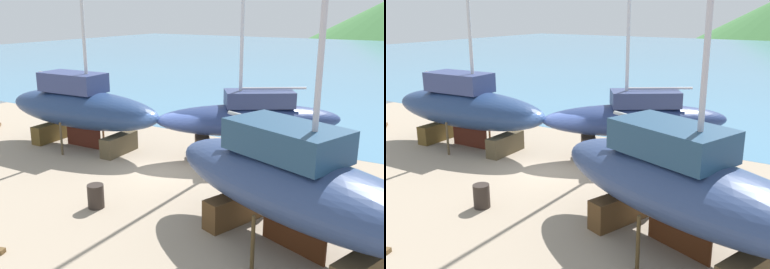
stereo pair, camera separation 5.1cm
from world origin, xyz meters
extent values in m
plane|color=tan|center=(0.00, -3.98, 0.00)|extent=(40.77, 40.77, 0.00)
cube|color=teal|center=(0.00, 55.75, 0.00)|extent=(156.15, 99.07, 0.01)
cube|color=brown|center=(-3.37, 0.66, 0.52)|extent=(0.80, 2.44, 1.04)
cube|color=brown|center=(-8.39, 0.45, 0.52)|extent=(0.80, 2.44, 1.04)
cylinder|color=brown|center=(-5.94, 2.21, 0.88)|extent=(0.12, 0.12, 1.76)
cylinder|color=brown|center=(-5.81, -1.10, 0.88)|extent=(0.12, 0.12, 1.76)
ellipsoid|color=navy|center=(-5.88, 0.56, 2.17)|extent=(10.16, 3.43, 2.06)
cube|color=#511F14|center=(-5.88, 0.56, 0.42)|extent=(2.41, 0.18, 1.44)
cube|color=navy|center=(-6.38, 0.54, 3.62)|extent=(3.69, 1.96, 1.03)
cylinder|color=silver|center=(-7.13, 0.50, 4.00)|extent=(3.52, 0.27, 0.13)
cube|color=#54381D|center=(5.43, -3.17, 0.54)|extent=(1.57, 2.76, 1.08)
cylinder|color=#51321E|center=(8.45, -2.30, 0.89)|extent=(0.12, 0.12, 1.78)
cylinder|color=#46361E|center=(7.21, -5.77, 0.89)|extent=(0.12, 0.12, 1.78)
ellipsoid|color=navy|center=(7.83, -4.03, 2.18)|extent=(10.73, 6.61, 1.99)
cube|color=#4A230F|center=(7.83, -4.03, 0.49)|extent=(2.33, 0.90, 1.39)
cube|color=navy|center=(7.35, -3.86, 3.57)|extent=(4.14, 3.14, 0.99)
cylinder|color=silver|center=(6.63, -3.60, 3.97)|extent=(3.40, 1.33, 0.13)
cube|color=brown|center=(0.87, 2.20, 0.59)|extent=(1.78, 2.18, 1.19)
cube|color=#4A4128|center=(4.77, 4.80, 0.59)|extent=(1.78, 2.18, 1.19)
cylinder|color=#483F2C|center=(3.65, 2.27, 0.87)|extent=(0.12, 0.12, 1.74)
cylinder|color=#46321F|center=(2.00, 4.74, 0.87)|extent=(0.12, 0.12, 1.74)
ellipsoid|color=navy|center=(2.82, 3.50, 2.05)|extent=(9.30, 7.45, 1.57)
cube|color=#4B1E1B|center=(2.82, 3.50, 0.72)|extent=(1.92, 1.32, 1.10)
cube|color=navy|center=(3.21, 3.76, 3.15)|extent=(3.71, 3.22, 0.79)
cylinder|color=#C0BAC0|center=(3.80, 4.15, 3.66)|extent=(2.80, 1.93, 0.12)
cube|color=#204E91|center=(-11.82, 3.63, 0.45)|extent=(0.27, 0.37, 0.90)
cube|color=#307246|center=(-11.82, 3.63, 1.18)|extent=(0.33, 0.48, 0.57)
sphere|color=#9D6252|center=(-11.82, 3.63, 1.58)|extent=(0.22, 0.22, 0.22)
cylinder|color=#2E2621|center=(0.27, -4.95, 0.47)|extent=(0.66, 0.66, 0.93)
camera|label=1|loc=(11.64, -16.32, 7.38)|focal=41.01mm
camera|label=2|loc=(11.68, -16.29, 7.38)|focal=41.01mm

